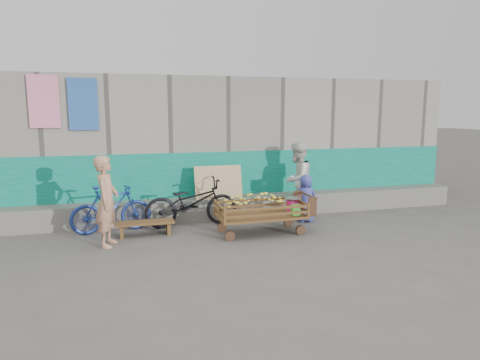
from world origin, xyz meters
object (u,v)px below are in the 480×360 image
object	(u,v)px
vendor_man	(107,201)
bicycle_dark	(191,203)
banana_cart	(259,207)
woman	(297,180)
bicycle_blue	(111,209)
child	(306,198)
bench	(145,225)

from	to	relation	value
vendor_man	bicycle_dark	size ratio (longest dim) A/B	0.84
banana_cart	woman	distance (m)	1.60
woman	banana_cart	bearing A→B (deg)	-0.74
vendor_man	bicycle_blue	distance (m)	0.89
vendor_man	bicycle_dark	xyz separation A→B (m)	(1.57, 0.83, -0.29)
vendor_man	woman	distance (m)	4.02
child	bicycle_blue	world-z (taller)	child
bench	woman	distance (m)	3.36
bicycle_dark	bicycle_blue	xyz separation A→B (m)	(-1.52, 0.00, -0.03)
banana_cart	bicycle_dark	distance (m)	1.42
woman	child	bearing A→B (deg)	48.85
vendor_man	child	size ratio (longest dim) A/B	1.57
banana_cart	child	distance (m)	1.32
child	vendor_man	bearing A→B (deg)	12.20
child	bicycle_blue	xyz separation A→B (m)	(-3.85, 0.28, -0.04)
banana_cart	bicycle_blue	bearing A→B (deg)	162.31
bench	banana_cart	bearing A→B (deg)	-12.54
child	bicycle_blue	distance (m)	3.86
vendor_man	child	world-z (taller)	vendor_man
child	bicycle_blue	size ratio (longest dim) A/B	0.66
bench	vendor_man	xyz separation A→B (m)	(-0.64, -0.44, 0.58)
banana_cart	bench	xyz separation A→B (m)	(-2.07, 0.46, -0.32)
bench	bicycle_blue	xyz separation A→B (m)	(-0.59, 0.39, 0.26)
bicycle_dark	vendor_man	bearing A→B (deg)	117.59
banana_cart	bench	distance (m)	2.14
vendor_man	banana_cart	bearing A→B (deg)	-76.35
banana_cart	bicycle_blue	world-z (taller)	bicycle_blue
banana_cart	vendor_man	distance (m)	2.72
child	banana_cart	bearing A→B (deg)	29.61
bench	vendor_man	size ratio (longest dim) A/B	0.68
bicycle_blue	vendor_man	bearing A→B (deg)	166.39
child	bicycle_dark	bearing A→B (deg)	-2.70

